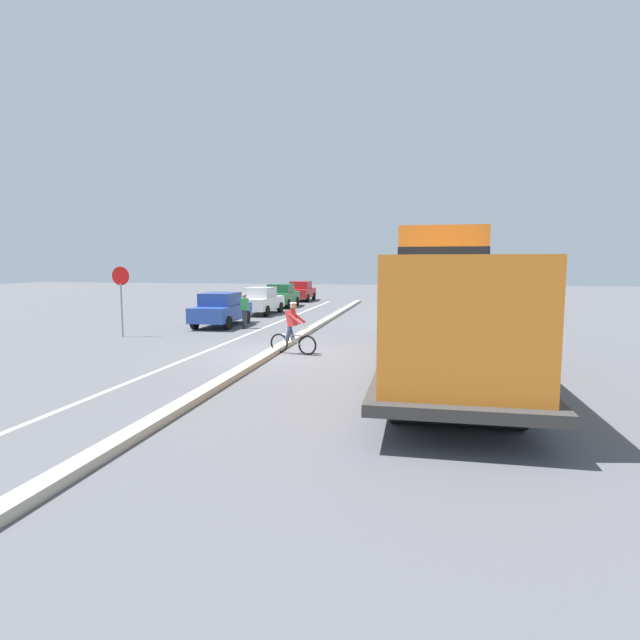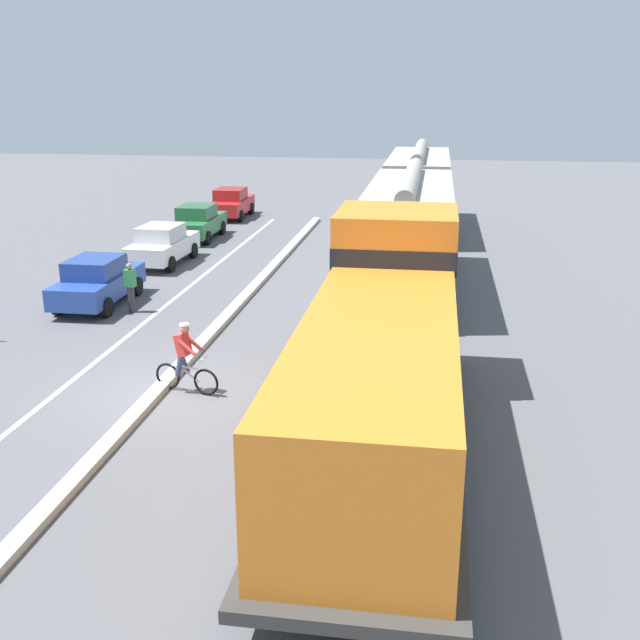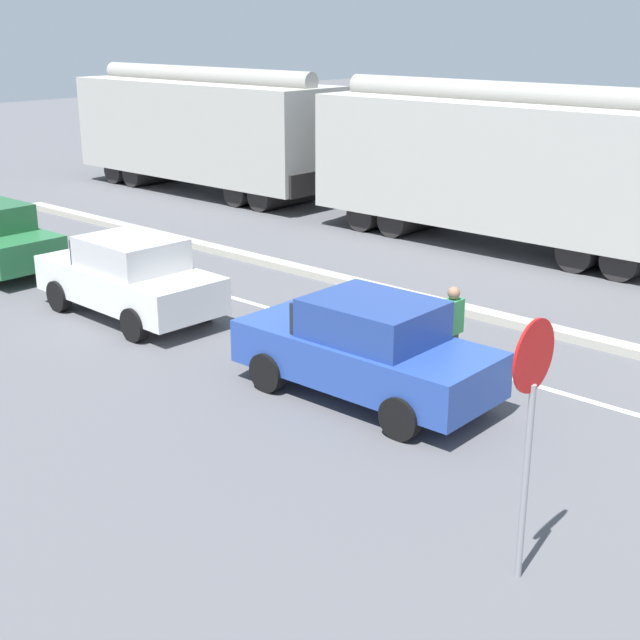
{
  "view_description": "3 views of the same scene",
  "coord_description": "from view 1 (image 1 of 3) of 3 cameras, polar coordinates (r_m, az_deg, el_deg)",
  "views": [
    {
      "loc": [
        4.73,
        -15.79,
        2.94
      ],
      "look_at": [
        1.23,
        1.8,
        0.96
      ],
      "focal_mm": 28.0,
      "sensor_mm": 36.0,
      "label": 1
    },
    {
      "loc": [
        6.33,
        -15.78,
        7.01
      ],
      "look_at": [
        3.76,
        0.81,
        1.72
      ],
      "focal_mm": 42.0,
      "sensor_mm": 36.0,
      "label": 2
    },
    {
      "loc": [
        -14.62,
        -1.29,
        5.59
      ],
      "look_at": [
        -4.02,
        8.26,
        0.8
      ],
      "focal_mm": 50.0,
      "sensor_mm": 36.0,
      "label": 3
    }
  ],
  "objects": [
    {
      "name": "parked_car_green",
      "position": [
        35.25,
        -4.43,
        2.82
      ],
      "size": [
        1.88,
        4.22,
        1.62
      ],
      "color": "#286B3D",
      "rests_on": "ground"
    },
    {
      "name": "locomotive",
      "position": [
        14.16,
        14.12,
        1.47
      ],
      "size": [
        3.1,
        11.61,
        4.2
      ],
      "color": "orange",
      "rests_on": "ground"
    },
    {
      "name": "hopper_car_middle",
      "position": [
        37.87,
        12.37,
        4.84
      ],
      "size": [
        2.9,
        10.6,
        4.18
      ],
      "color": "#ABA8A1",
      "rests_on": "ground"
    },
    {
      "name": "stop_sign",
      "position": [
        21.92,
        -21.79,
        3.45
      ],
      "size": [
        0.76,
        0.08,
        2.88
      ],
      "color": "gray",
      "rests_on": "ground"
    },
    {
      "name": "pedestrian_by_cars",
      "position": [
        23.42,
        -8.61,
        1.09
      ],
      "size": [
        0.34,
        0.22,
        1.62
      ],
      "color": "#33333D",
      "rests_on": "ground"
    },
    {
      "name": "ground_plane",
      "position": [
        16.74,
        -5.36,
        -3.85
      ],
      "size": [
        120.0,
        120.0,
        0.0
      ],
      "primitive_type": "plane",
      "color": "#56565B"
    },
    {
      "name": "lane_stripe",
      "position": [
        23.11,
        -6.82,
        -1.05
      ],
      "size": [
        0.14,
        36.0,
        0.01
      ],
      "primitive_type": "cube",
      "color": "silver",
      "rests_on": "ground"
    },
    {
      "name": "hopper_car_lead",
      "position": [
        26.28,
        12.84,
        4.25
      ],
      "size": [
        2.9,
        10.6,
        4.18
      ],
      "color": "#B0ADA5",
      "rests_on": "ground"
    },
    {
      "name": "parked_car_blue",
      "position": [
        24.51,
        -11.22,
        1.2
      ],
      "size": [
        1.88,
        4.22,
        1.62
      ],
      "color": "#28479E",
      "rests_on": "ground"
    },
    {
      "name": "parked_car_white",
      "position": [
        30.16,
        -6.8,
        2.21
      ],
      "size": [
        1.93,
        4.25,
        1.62
      ],
      "color": "silver",
      "rests_on": "ground"
    },
    {
      "name": "cyclist",
      "position": [
        16.52,
        -3.17,
        -1.1
      ],
      "size": [
        1.68,
        0.56,
        1.71
      ],
      "color": "black",
      "rests_on": "ground"
    },
    {
      "name": "parked_car_red",
      "position": [
        41.13,
        -2.17,
        3.33
      ],
      "size": [
        1.89,
        4.23,
        1.62
      ],
      "color": "red",
      "rests_on": "ground"
    },
    {
      "name": "median_curb",
      "position": [
        22.48,
        -1.0,
        -1.02
      ],
      "size": [
        0.36,
        36.0,
        0.16
      ],
      "primitive_type": "cube",
      "color": "#B2AD9E",
      "rests_on": "ground"
    }
  ]
}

